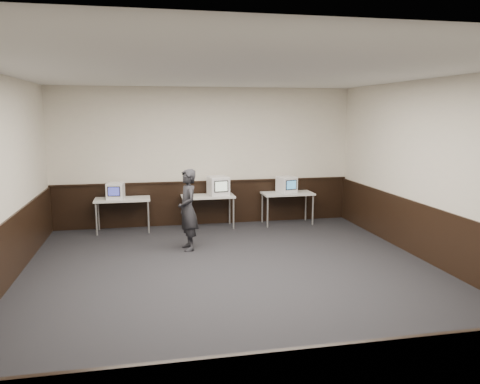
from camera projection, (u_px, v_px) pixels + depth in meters
name	position (u px, v px, depth m)	size (l,w,h in m)	color
floor	(239.00, 282.00, 7.33)	(8.00, 8.00, 0.00)	black
ceiling	(239.00, 72.00, 6.79)	(8.00, 8.00, 0.00)	white
back_wall	(205.00, 157.00, 10.93)	(7.00, 7.00, 0.00)	silver
front_wall	(354.00, 262.00, 3.20)	(7.00, 7.00, 0.00)	silver
right_wall	(445.00, 175.00, 7.75)	(8.00, 8.00, 0.00)	silver
wainscot_back	(206.00, 203.00, 11.09)	(6.98, 0.04, 1.00)	black
wainscot_right	(440.00, 239.00, 7.93)	(0.04, 7.98, 1.00)	black
wainscot_rail	(206.00, 182.00, 10.98)	(6.98, 0.06, 0.04)	black
desk_left	(123.00, 202.00, 10.32)	(1.20, 0.60, 0.75)	silver
desk_center	(208.00, 199.00, 10.69)	(1.20, 0.60, 0.75)	silver
desk_right	(287.00, 196.00, 11.07)	(1.20, 0.60, 0.75)	silver
emac_left	(115.00, 191.00, 10.22)	(0.40, 0.42, 0.36)	white
emac_center	(218.00, 186.00, 10.67)	(0.50, 0.52, 0.43)	white
emac_right	(287.00, 185.00, 11.05)	(0.47, 0.48, 0.38)	white
person	(188.00, 210.00, 8.94)	(0.57, 0.37, 1.56)	black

